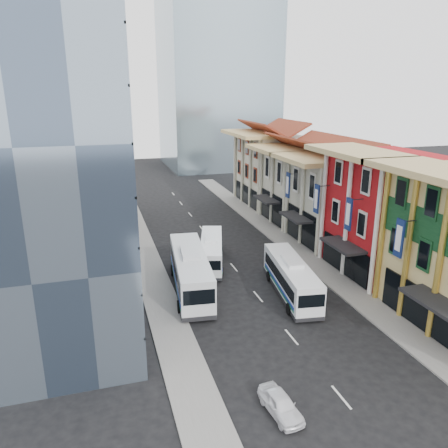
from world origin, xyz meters
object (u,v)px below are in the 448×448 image
object	(u,v)px
bus_left_near	(190,271)
bus_left_far	(211,250)
sedan_left	(281,404)
bus_right	(291,277)
office_tower	(38,127)

from	to	relation	value
bus_left_near	bus_left_far	bearing A→B (deg)	64.33
sedan_left	bus_right	bearing A→B (deg)	56.39
office_tower	sedan_left	size ratio (longest dim) A/B	8.37
bus_left_near	sedan_left	xyz separation A→B (m)	(1.41, -17.12, -1.38)
bus_left_near	bus_right	world-z (taller)	bus_left_near
office_tower	bus_right	distance (m)	24.39
bus_right	sedan_left	world-z (taller)	bus_right
office_tower	bus_left_near	bearing A→B (deg)	-5.22
bus_right	sedan_left	xyz separation A→B (m)	(-7.05, -13.72, -1.10)
bus_left_near	sedan_left	bearing A→B (deg)	-79.02
bus_left_near	bus_right	xyz separation A→B (m)	(8.46, -3.41, -0.27)
bus_left_near	bus_right	bearing A→B (deg)	-15.66
bus_right	sedan_left	size ratio (longest dim) A/B	2.98
office_tower	bus_left_near	xyz separation A→B (m)	(11.50, -1.05, -13.01)
bus_left_near	sedan_left	distance (m)	17.24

